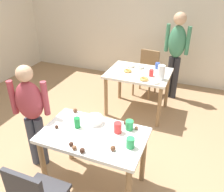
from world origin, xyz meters
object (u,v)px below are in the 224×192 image
(person_girl_near, at_px, (31,110))
(mixing_bowl, at_px, (95,120))
(pitcher_far, at_px, (161,72))
(soda_can, at_px, (77,123))
(dining_table_near, at_px, (94,143))
(person_adult_far, at_px, (176,49))
(dining_table_far, at_px, (138,78))
(chair_far_table, at_px, (147,70))

(person_girl_near, height_order, mixing_bowl, person_girl_near)
(person_girl_near, xyz_separation_m, pitcher_far, (1.20, 1.57, 0.05))
(soda_can, relative_size, pitcher_far, 0.53)
(dining_table_near, xyz_separation_m, person_adult_far, (0.44, 2.53, 0.35))
(person_girl_near, distance_m, mixing_bowl, 0.77)
(person_girl_near, bearing_deg, dining_table_far, 64.77)
(dining_table_far, bearing_deg, chair_far_table, 92.62)
(person_adult_far, bearing_deg, dining_table_near, -99.95)
(chair_far_table, relative_size, soda_can, 7.13)
(dining_table_near, relative_size, chair_far_table, 1.27)
(person_adult_far, height_order, mixing_bowl, person_adult_far)
(dining_table_near, relative_size, dining_table_far, 1.08)
(dining_table_far, relative_size, mixing_bowl, 5.75)
(pitcher_far, bearing_deg, dining_table_near, -102.82)
(mixing_bowl, height_order, soda_can, soda_can)
(dining_table_near, bearing_deg, person_adult_far, 80.05)
(dining_table_near, relative_size, soda_can, 9.02)
(person_girl_near, height_order, person_adult_far, person_adult_far)
(person_adult_far, height_order, pitcher_far, person_adult_far)
(dining_table_far, height_order, chair_far_table, chair_far_table)
(person_adult_far, bearing_deg, chair_far_table, -179.12)
(soda_can, bearing_deg, person_girl_near, 178.23)
(dining_table_near, xyz_separation_m, pitcher_far, (0.37, 1.63, 0.23))
(dining_table_near, height_order, soda_can, soda_can)
(mixing_bowl, distance_m, pitcher_far, 1.51)
(dining_table_near, bearing_deg, pitcher_far, 77.18)
(mixing_bowl, bearing_deg, person_girl_near, -170.75)
(mixing_bowl, distance_m, soda_can, 0.20)
(dining_table_near, xyz_separation_m, mixing_bowl, (-0.07, 0.18, 0.16))
(dining_table_near, height_order, pitcher_far, pitcher_far)
(person_girl_near, distance_m, soda_can, 0.62)
(dining_table_far, distance_m, pitcher_far, 0.48)
(chair_far_table, height_order, mixing_bowl, chair_far_table)
(dining_table_near, height_order, person_girl_near, person_girl_near)
(dining_table_near, distance_m, chair_far_table, 2.53)
(dining_table_far, distance_m, person_adult_far, 0.96)
(mixing_bowl, relative_size, soda_can, 1.46)
(dining_table_far, xyz_separation_m, chair_far_table, (-0.03, 0.75, -0.14))
(chair_far_table, distance_m, soda_can, 2.51)
(person_girl_near, bearing_deg, mixing_bowl, 9.25)
(chair_far_table, relative_size, person_girl_near, 0.63)
(person_adult_far, xyz_separation_m, pitcher_far, (-0.07, -0.91, -0.12))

